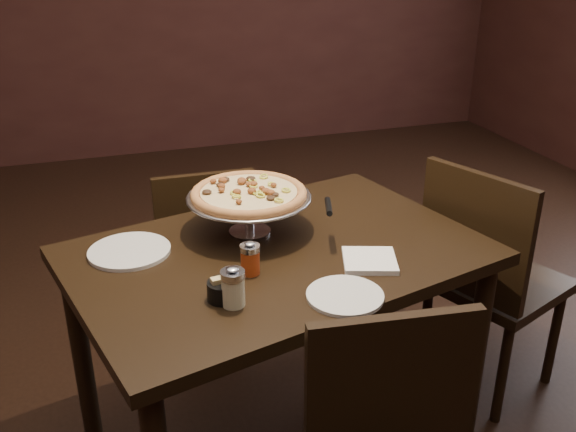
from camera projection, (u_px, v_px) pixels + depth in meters
name	position (u px, v px, depth m)	size (l,w,h in m)	color
room	(312.00, 48.00, 1.85)	(6.04, 7.04, 2.84)	black
dining_table	(278.00, 279.00, 2.07)	(1.43, 1.12, 0.79)	black
pizza_stand	(249.00, 194.00, 2.08)	(0.41, 0.41, 0.17)	#B9BAC1
parmesan_shaker	(233.00, 287.00, 1.70)	(0.07, 0.07, 0.12)	beige
pepper_flake_shaker	(250.00, 258.00, 1.87)	(0.06, 0.06, 0.10)	#9C2A0E
packet_caddy	(223.00, 290.00, 1.74)	(0.09, 0.09, 0.07)	black
napkin_stack	(370.00, 261.00, 1.94)	(0.16, 0.16, 0.02)	white
plate_left	(129.00, 251.00, 2.00)	(0.26, 0.26, 0.01)	silver
plate_near	(345.00, 296.00, 1.76)	(0.21, 0.21, 0.01)	silver
serving_spatula	(328.00, 207.00, 2.00)	(0.14, 0.14, 0.02)	#B9BAC1
chair_far	(204.00, 251.00, 2.72)	(0.41, 0.41, 0.86)	black
chair_side	(487.00, 274.00, 2.43)	(0.58, 0.58, 0.96)	black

